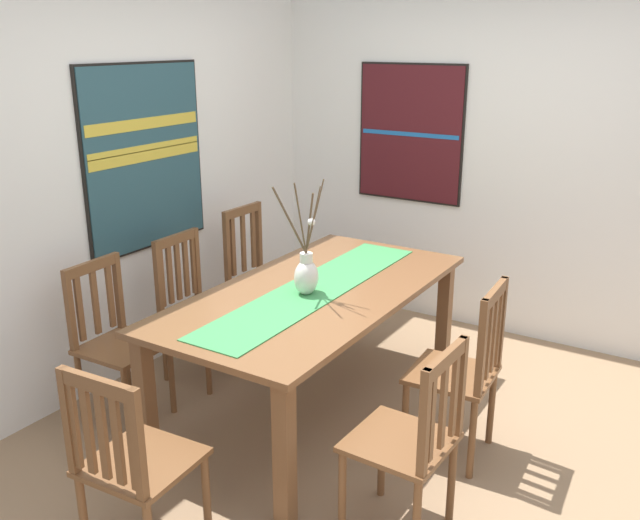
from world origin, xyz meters
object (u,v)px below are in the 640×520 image
Objects in this scene: chair_5 at (195,303)px; painting_on_back_wall at (145,157)px; chair_0 at (258,274)px; chair_1 at (411,440)px; centerpiece_vase at (306,273)px; chair_4 at (116,340)px; chair_2 at (131,462)px; painting_on_side_wall at (411,133)px; dining_table at (315,305)px; chair_3 at (464,369)px.

painting_on_back_wall reaches higher than chair_5.
chair_1 is (-1.35, -1.83, -0.01)m from chair_0.
chair_4 is (-0.56, 0.94, -0.41)m from centerpiece_vase.
centerpiece_vase reaches higher than chair_4.
centerpiece_vase reaches higher than chair_2.
chair_5 is 0.80× the size of painting_on_back_wall.
chair_0 is at bearing 50.14° from centerpiece_vase.
chair_0 is 2.31m from chair_2.
centerpiece_vase is 0.64× the size of painting_on_side_wall.
dining_table is at bearing 2.89° from centerpiece_vase.
chair_5 is at bearing 84.35° from centerpiece_vase.
chair_3 reaches higher than chair_2.
chair_1 is at bearing -154.42° from painting_on_side_wall.
chair_2 reaches higher than dining_table.
dining_table is 1.46m from chair_2.
chair_5 is at bearing 90.27° from dining_table.
chair_2 is at bearing -175.29° from painting_on_side_wall.
centerpiece_vase reaches higher than chair_5.
centerpiece_vase is at bearing -59.51° from chair_4.
chair_2 is at bearing 149.82° from chair_3.
chair_4 is at bearing 50.50° from chair_2.
chair_3 is at bearing -87.98° from dining_table.
painting_on_back_wall is at bearing 83.72° from chair_5.
chair_5 is at bearing -1.85° from chair_4.
painting_on_side_wall is at bearing -21.55° from chair_5.
chair_4 is at bearing 120.49° from centerpiece_vase.
painting_on_back_wall reaches higher than painting_on_side_wall.
chair_3 is 1.03× the size of chair_5.
dining_table is 1.71× the size of painting_on_back_wall.
chair_1 is at bearing -108.05° from painting_on_back_wall.
chair_3 reaches higher than chair_5.
chair_4 is 2.66m from painting_on_side_wall.
dining_table is 0.91m from chair_3.
dining_table is at bearing -172.37° from painting_on_side_wall.
chair_0 is at bearing -1.46° from chair_4.
chair_3 is (0.03, -0.89, -0.18)m from dining_table.
painting_on_side_wall reaches higher than chair_1.
painting_on_back_wall reaches higher than dining_table.
chair_2 is at bearing -156.13° from chair_0.
painting_on_side_wall is at bearing -32.46° from painting_on_back_wall.
chair_0 is 1.90m from chair_3.
chair_4 is at bearing 178.15° from chair_5.
chair_5 is at bearing 33.26° from chair_2.
centerpiece_vase is at bearing -177.11° from dining_table.
chair_5 is (-0.67, 0.01, -0.00)m from chair_0.
chair_2 is 1.25m from chair_4.
chair_1 is 0.72m from chair_3.
chair_5 is at bearing 158.45° from painting_on_side_wall.
chair_4 is 0.65m from chair_5.
chair_1 is 1.97m from chair_5.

